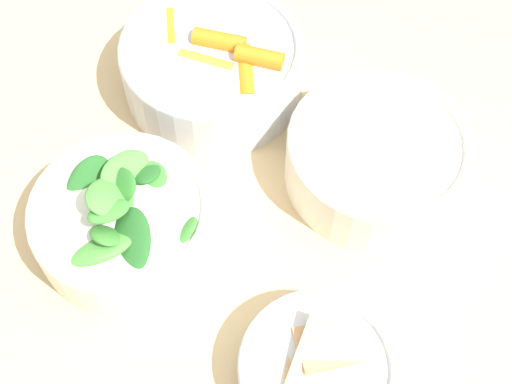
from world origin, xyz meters
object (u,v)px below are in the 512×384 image
(bowl_greens, at_px, (123,218))
(bowl_cookies, at_px, (319,372))
(bowl_carrots, at_px, (213,64))
(bowl_beans_hotdog, at_px, (376,158))

(bowl_greens, height_order, bowl_cookies, bowl_greens)
(bowl_carrots, height_order, bowl_beans_hotdog, bowl_carrots)
(bowl_carrots, xyz_separation_m, bowl_cookies, (0.18, -0.24, -0.01))
(bowl_carrots, xyz_separation_m, bowl_beans_hotdog, (0.17, -0.05, -0.01))
(bowl_carrots, relative_size, bowl_cookies, 1.43)
(bowl_greens, relative_size, bowl_cookies, 1.26)
(bowl_beans_hotdog, bearing_deg, bowl_cookies, -86.60)
(bowl_carrots, relative_size, bowl_greens, 1.14)
(bowl_beans_hotdog, bearing_deg, bowl_carrots, 165.17)
(bowl_carrots, xyz_separation_m, bowl_greens, (-0.01, -0.18, -0.00))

